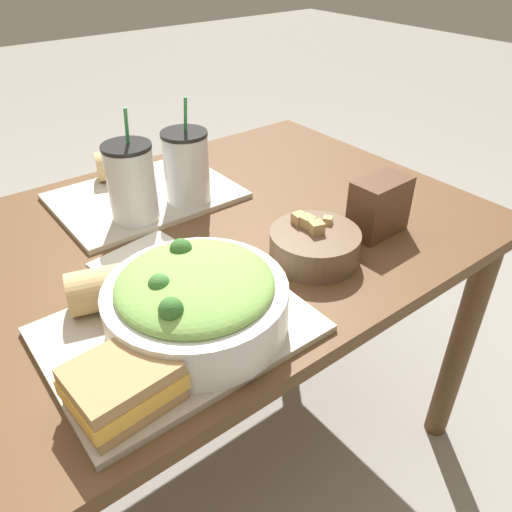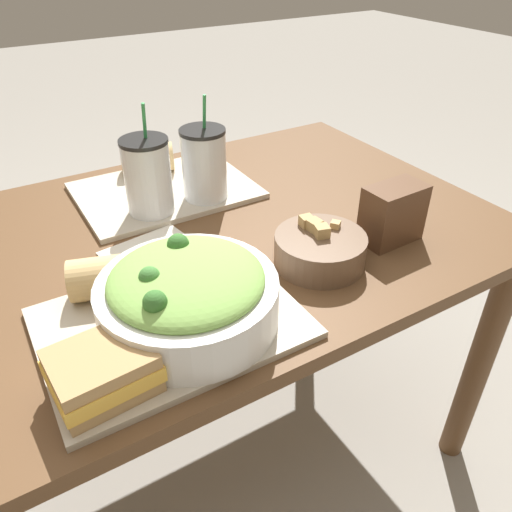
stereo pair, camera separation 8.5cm
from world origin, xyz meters
The scene contains 13 objects.
ground_plane centered at (0.00, 0.00, 0.00)m, with size 12.00×12.00×0.00m, color gray.
dining_table centered at (0.00, 0.00, 0.61)m, with size 1.27×0.83×0.71m.
tray_near centered at (-0.15, -0.24, 0.71)m, with size 0.40×0.30×0.01m.
tray_far centered at (0.02, 0.20, 0.71)m, with size 0.40×0.30×0.01m.
salad_bowl centered at (-0.13, -0.25, 0.77)m, with size 0.28×0.28×0.12m.
soup_bowl centered at (0.15, -0.22, 0.74)m, with size 0.17×0.17×0.08m.
sandwich_near centered at (-0.28, -0.32, 0.75)m, with size 0.14×0.12×0.06m.
baguette_near centered at (-0.20, -0.13, 0.76)m, with size 0.17×0.11×0.07m.
baguette_far centered at (0.02, 0.31, 0.76)m, with size 0.14×0.11×0.07m.
drink_cup_dark centered at (-0.05, 0.12, 0.80)m, with size 0.10×0.10×0.23m.
drink_cup_red centered at (0.08, 0.12, 0.80)m, with size 0.10×0.10×0.23m.
chip_bag centered at (0.33, -0.22, 0.77)m, with size 0.12×0.07×0.12m.
napkin_folded centered at (-0.11, -0.02, 0.71)m, with size 0.19×0.14×0.00m.
Camera 2 is at (-0.34, -0.82, 1.25)m, focal length 35.00 mm.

